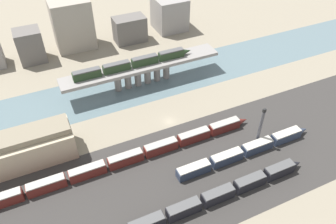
{
  "coord_description": "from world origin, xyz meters",
  "views": [
    {
      "loc": [
        -37.39,
        -80.22,
        79.85
      ],
      "look_at": [
        0.0,
        1.07,
        3.67
      ],
      "focal_mm": 35.0,
      "sensor_mm": 36.0,
      "label": 1
    }
  ],
  "objects_px": {
    "train_yard_near": "(222,194)",
    "warehouse_building": "(26,148)",
    "signal_tower": "(260,127)",
    "train_yard_mid": "(246,151)",
    "train_on_bridge": "(134,63)",
    "train_yard_far": "(130,158)"
  },
  "relations": [
    {
      "from": "train_yard_near",
      "to": "warehouse_building",
      "type": "xyz_separation_m",
      "value": [
        -48.01,
        38.02,
        3.63
      ]
    },
    {
      "from": "warehouse_building",
      "to": "signal_tower",
      "type": "height_order",
      "value": "signal_tower"
    },
    {
      "from": "train_yard_mid",
      "to": "warehouse_building",
      "type": "height_order",
      "value": "warehouse_building"
    },
    {
      "from": "train_yard_mid",
      "to": "warehouse_building",
      "type": "relative_size",
      "value": 1.74
    },
    {
      "from": "train_on_bridge",
      "to": "train_yard_near",
      "type": "distance_m",
      "value": 62.82
    },
    {
      "from": "train_yard_near",
      "to": "signal_tower",
      "type": "distance_m",
      "value": 26.84
    },
    {
      "from": "train_yard_far",
      "to": "signal_tower",
      "type": "distance_m",
      "value": 43.18
    },
    {
      "from": "train_yard_mid",
      "to": "warehouse_building",
      "type": "distance_m",
      "value": 69.59
    },
    {
      "from": "train_yard_near",
      "to": "train_yard_mid",
      "type": "distance_m",
      "value": 19.49
    },
    {
      "from": "train_yard_near",
      "to": "signal_tower",
      "type": "relative_size",
      "value": 3.79
    },
    {
      "from": "train_yard_far",
      "to": "signal_tower",
      "type": "xyz_separation_m",
      "value": [
        41.62,
        -10.13,
        5.47
      ]
    },
    {
      "from": "train_on_bridge",
      "to": "train_yard_near",
      "type": "relative_size",
      "value": 0.88
    },
    {
      "from": "signal_tower",
      "to": "train_yard_near",
      "type": "bearing_deg",
      "value": -148.54
    },
    {
      "from": "warehouse_building",
      "to": "signal_tower",
      "type": "xyz_separation_m",
      "value": [
        70.44,
        -24.3,
        1.82
      ]
    },
    {
      "from": "train_yard_near",
      "to": "warehouse_building",
      "type": "distance_m",
      "value": 61.35
    },
    {
      "from": "train_on_bridge",
      "to": "train_yard_far",
      "type": "bearing_deg",
      "value": -112.88
    },
    {
      "from": "train_on_bridge",
      "to": "train_yard_mid",
      "type": "relative_size",
      "value": 0.99
    },
    {
      "from": "train_yard_near",
      "to": "train_yard_far",
      "type": "xyz_separation_m",
      "value": [
        -19.2,
        23.85,
        -0.02
      ]
    },
    {
      "from": "train_on_bridge",
      "to": "warehouse_building",
      "type": "bearing_deg",
      "value": -151.83
    },
    {
      "from": "train_yard_mid",
      "to": "train_on_bridge",
      "type": "bearing_deg",
      "value": 110.51
    },
    {
      "from": "train_yard_near",
      "to": "signal_tower",
      "type": "bearing_deg",
      "value": 31.46
    },
    {
      "from": "train_yard_mid",
      "to": "train_yard_far",
      "type": "relative_size",
      "value": 0.57
    }
  ]
}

